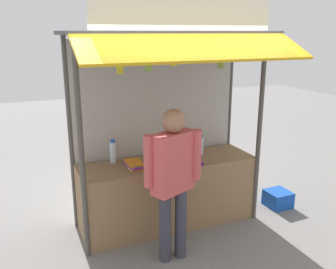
# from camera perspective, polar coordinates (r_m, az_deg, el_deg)

# --- Properties ---
(ground_plane) EXTENTS (20.00, 20.00, 0.00)m
(ground_plane) POSITION_cam_1_polar(r_m,az_deg,el_deg) (4.98, 0.00, -13.50)
(ground_plane) COLOR slate
(stall_counter) EXTENTS (2.24, 0.66, 0.86)m
(stall_counter) POSITION_cam_1_polar(r_m,az_deg,el_deg) (4.79, 0.00, -9.02)
(stall_counter) COLOR olive
(stall_counter) RESTS_ON ground
(stall_structure) EXTENTS (2.44, 1.46, 2.79)m
(stall_structure) POSITION_cam_1_polar(r_m,az_deg,el_deg) (4.48, -0.38, 5.98)
(stall_structure) COLOR #4C4742
(stall_structure) RESTS_ON ground
(water_bottle_front_right) EXTENTS (0.08, 0.08, 0.30)m
(water_bottle_front_right) POSITION_cam_1_polar(r_m,az_deg,el_deg) (4.59, -8.57, -2.67)
(water_bottle_front_right) COLOR silver
(water_bottle_front_right) RESTS_ON stall_counter
(water_bottle_left) EXTENTS (0.09, 0.09, 0.31)m
(water_bottle_left) POSITION_cam_1_polar(r_m,az_deg,el_deg) (4.82, 3.52, -1.53)
(water_bottle_left) COLOR silver
(water_bottle_left) RESTS_ON stall_counter
(water_bottle_far_left) EXTENTS (0.08, 0.08, 0.27)m
(water_bottle_far_left) POSITION_cam_1_polar(r_m,az_deg,el_deg) (4.87, 5.11, -1.63)
(water_bottle_far_left) COLOR silver
(water_bottle_far_left) RESTS_ON stall_counter
(magazine_stack_center) EXTENTS (0.22, 0.32, 0.07)m
(magazine_stack_center) POSITION_cam_1_polar(r_m,az_deg,el_deg) (4.43, -5.15, -4.70)
(magazine_stack_center) COLOR yellow
(magazine_stack_center) RESTS_ON stall_counter
(magazine_stack_back_right) EXTENTS (0.25, 0.25, 0.04)m
(magazine_stack_back_right) POSITION_cam_1_polar(r_m,az_deg,el_deg) (4.52, 3.67, -4.41)
(magazine_stack_back_right) COLOR purple
(magazine_stack_back_right) RESTS_ON stall_counter
(banana_bunch_leftmost) EXTENTS (0.09, 0.09, 0.28)m
(banana_bunch_leftmost) POSITION_cam_1_polar(r_m,az_deg,el_deg) (3.81, -3.04, 10.81)
(banana_bunch_leftmost) COLOR #332D23
(banana_bunch_rightmost) EXTENTS (0.09, 0.09, 0.29)m
(banana_bunch_rightmost) POSITION_cam_1_polar(r_m,az_deg,el_deg) (3.72, -7.51, 10.57)
(banana_bunch_rightmost) COLOR #332D23
(banana_bunch_inner_left) EXTENTS (0.10, 0.09, 0.23)m
(banana_bunch_inner_left) POSITION_cam_1_polar(r_m,az_deg,el_deg) (3.91, 0.85, 11.60)
(banana_bunch_inner_left) COLOR #332D23
(banana_bunch_inner_right) EXTENTS (0.10, 0.10, 0.28)m
(banana_bunch_inner_right) POSITION_cam_1_polar(r_m,az_deg,el_deg) (4.18, 8.30, 11.10)
(banana_bunch_inner_right) COLOR #332D23
(vendor_person) EXTENTS (0.64, 0.37, 1.69)m
(vendor_person) POSITION_cam_1_polar(r_m,az_deg,el_deg) (3.83, 0.81, -5.93)
(vendor_person) COLOR #383842
(vendor_person) RESTS_ON ground
(plastic_crate) EXTENTS (0.33, 0.33, 0.23)m
(plastic_crate) POSITION_cam_1_polar(r_m,az_deg,el_deg) (5.57, 16.77, -9.57)
(plastic_crate) COLOR #194CB2
(plastic_crate) RESTS_ON ground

